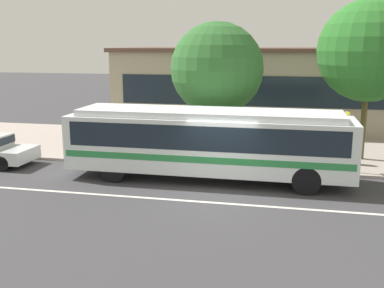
% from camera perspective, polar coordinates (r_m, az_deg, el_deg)
% --- Properties ---
extents(ground_plane, '(120.00, 120.00, 0.00)m').
position_cam_1_polar(ground_plane, '(15.98, 3.28, -6.39)').
color(ground_plane, '#3B3A3E').
extents(sidewalk_slab, '(60.00, 8.00, 0.12)m').
position_cam_1_polar(sidewalk_slab, '(22.81, 6.02, -0.52)').
color(sidewalk_slab, '#A5978E').
rests_on(sidewalk_slab, ground_plane).
extents(lane_stripe_center, '(56.00, 0.16, 0.01)m').
position_cam_1_polar(lane_stripe_center, '(15.23, 2.82, -7.33)').
color(lane_stripe_center, silver).
rests_on(lane_stripe_center, ground_plane).
extents(transit_bus, '(10.79, 2.52, 2.71)m').
position_cam_1_polar(transit_bus, '(17.39, 2.08, 0.58)').
color(transit_bus, white).
rests_on(transit_bus, ground_plane).
extents(pedestrian_waiting_near_sign, '(0.46, 0.46, 1.70)m').
position_cam_1_polar(pedestrian_waiting_near_sign, '(20.48, 18.63, 0.43)').
color(pedestrian_waiting_near_sign, '#7A5B50').
rests_on(pedestrian_waiting_near_sign, sidewalk_slab).
extents(pedestrian_walking_along_curb, '(0.48, 0.48, 1.64)m').
position_cam_1_polar(pedestrian_walking_along_curb, '(20.46, 16.07, 0.46)').
color(pedestrian_walking_along_curb, '#2B2F4E').
rests_on(pedestrian_walking_along_curb, sidewalk_slab).
extents(pedestrian_standing_by_tree, '(0.46, 0.46, 1.60)m').
position_cam_1_polar(pedestrian_standing_by_tree, '(21.22, -6.15, 1.23)').
color(pedestrian_standing_by_tree, '#263446').
rests_on(pedestrian_standing_by_tree, sidewalk_slab).
extents(bus_stop_sign, '(0.14, 0.44, 2.41)m').
position_cam_1_polar(bus_stop_sign, '(19.09, 18.74, 1.26)').
color(bus_stop_sign, gray).
rests_on(bus_stop_sign, sidewalk_slab).
extents(street_tree_near_stop, '(4.17, 4.17, 6.01)m').
position_cam_1_polar(street_tree_near_stop, '(20.78, 3.14, 9.35)').
color(street_tree_near_stop, brown).
rests_on(street_tree_near_stop, sidewalk_slab).
extents(street_tree_mid_block, '(4.35, 4.35, 6.91)m').
position_cam_1_polar(street_tree_mid_block, '(21.15, 21.26, 10.79)').
color(street_tree_mid_block, brown).
rests_on(street_tree_mid_block, sidewalk_slab).
extents(station_building, '(21.14, 7.79, 4.89)m').
position_cam_1_polar(station_building, '(29.32, 11.98, 6.90)').
color(station_building, tan).
rests_on(station_building, ground_plane).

